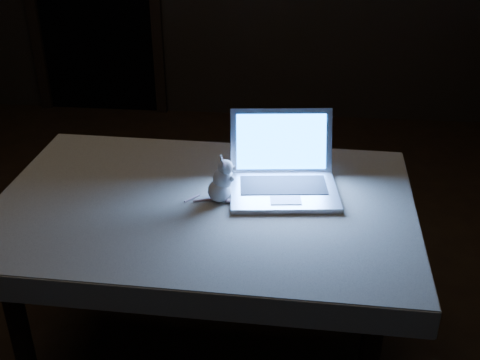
# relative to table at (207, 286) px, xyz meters

# --- Properties ---
(floor) EXTENTS (5.00, 5.00, 0.00)m
(floor) POSITION_rel_table_xyz_m (-0.17, 0.22, -0.38)
(floor) COLOR black
(floor) RESTS_ON ground
(table) EXTENTS (1.44, 0.95, 0.76)m
(table) POSITION_rel_table_xyz_m (0.00, 0.00, 0.00)
(table) COLOR black
(table) RESTS_ON floor
(tablecloth) EXTENTS (1.61, 1.16, 0.10)m
(tablecloth) POSITION_rel_table_xyz_m (0.09, 0.02, 0.34)
(tablecloth) COLOR #BAB197
(tablecloth) RESTS_ON table
(laptop) EXTENTS (0.43, 0.39, 0.27)m
(laptop) POSITION_rel_table_xyz_m (0.29, 0.08, 0.52)
(laptop) COLOR silver
(laptop) RESTS_ON tablecloth
(plush_mouse) EXTENTS (0.13, 0.13, 0.17)m
(plush_mouse) POSITION_rel_table_xyz_m (0.06, 0.01, 0.47)
(plush_mouse) COLOR silver
(plush_mouse) RESTS_ON tablecloth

